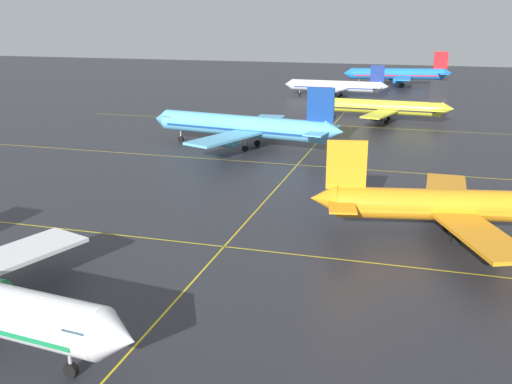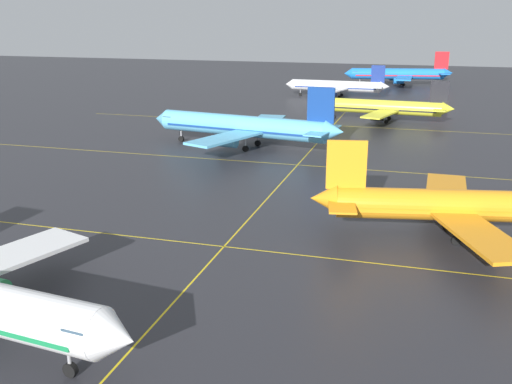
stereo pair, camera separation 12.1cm
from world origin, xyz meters
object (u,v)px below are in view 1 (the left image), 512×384
airliner_second_row (466,206)px  airliner_far_left_stand (383,107)px  airliner_third_row (244,126)px  airliner_distant_taxiway (398,74)px  airliner_far_right_stand (336,86)px

airliner_second_row → airliner_far_left_stand: 79.24m
airliner_third_row → airliner_distant_taxiway: size_ratio=1.04×
airliner_far_left_stand → airliner_distant_taxiway: bearing=90.4°
airliner_second_row → airliner_distant_taxiway: bearing=95.9°
airliner_far_right_stand → airliner_distant_taxiway: bearing=66.0°
airliner_third_row → airliner_distant_taxiway: (23.44, 117.70, -0.17)m
airliner_third_row → airliner_distant_taxiway: airliner_third_row is taller
airliner_third_row → airliner_second_row: bearing=-44.9°
airliner_second_row → airliner_far_left_stand: bearing=101.5°
airliner_second_row → airliner_third_row: 56.24m
airliner_second_row → airliner_third_row: size_ratio=0.90×
airliner_far_left_stand → airliner_far_right_stand: (-17.75, 41.35, -0.08)m
airliner_far_right_stand → airliner_distant_taxiway: (17.13, 38.40, 0.67)m
airliner_second_row → airliner_third_row: airliner_third_row is taller
airliner_far_right_stand → airliner_far_left_stand: bearing=-66.8°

